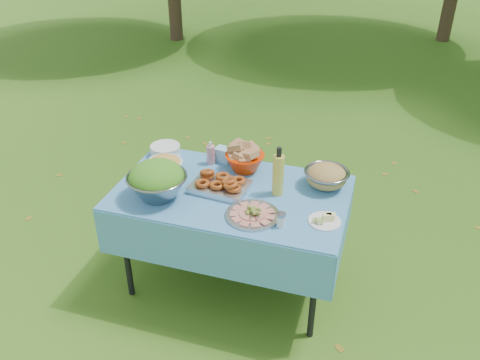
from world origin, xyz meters
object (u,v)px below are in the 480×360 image
bread_bowl (245,158)px  charcuterie_platter (253,211)px  plate_stack (165,150)px  pasta_bowl_steel (326,176)px  picnic_table (231,239)px  salad_bowl (157,180)px  oil_bottle (278,171)px

bread_bowl → charcuterie_platter: 0.55m
plate_stack → pasta_bowl_steel: 1.16m
picnic_table → charcuterie_platter: (0.21, -0.22, 0.42)m
picnic_table → bread_bowl: size_ratio=5.48×
picnic_table → pasta_bowl_steel: (0.56, 0.24, 0.46)m
salad_bowl → plate_stack: salad_bowl is taller
bread_bowl → charcuterie_platter: (0.20, -0.50, -0.05)m
plate_stack → oil_bottle: (0.88, -0.25, 0.12)m
charcuterie_platter → pasta_bowl_steel: bearing=52.0°
bread_bowl → oil_bottle: oil_bottle is taller
plate_stack → charcuterie_platter: bearing=-33.7°
charcuterie_platter → oil_bottle: size_ratio=1.00×
salad_bowl → oil_bottle: 0.74m
plate_stack → picnic_table: bearing=-28.0°
salad_bowl → charcuterie_platter: 0.62m
picnic_table → salad_bowl: salad_bowl is taller
picnic_table → plate_stack: plate_stack is taller
oil_bottle → plate_stack: bearing=163.9°
plate_stack → bread_bowl: size_ratio=0.79×
pasta_bowl_steel → oil_bottle: size_ratio=0.87×
plate_stack → charcuterie_platter: 0.96m
plate_stack → bread_bowl: 0.60m
picnic_table → oil_bottle: (0.29, 0.06, 0.54)m
pasta_bowl_steel → bread_bowl: bearing=175.2°
picnic_table → pasta_bowl_steel: pasta_bowl_steel is taller
bread_bowl → pasta_bowl_steel: size_ratio=0.94×
charcuterie_platter → oil_bottle: (0.08, 0.28, 0.12)m
picnic_table → bread_bowl: bread_bowl is taller
pasta_bowl_steel → salad_bowl: bearing=-155.8°
bread_bowl → pasta_bowl_steel: bread_bowl is taller
bread_bowl → picnic_table: bearing=-91.2°
bread_bowl → charcuterie_platter: bearing=-68.4°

